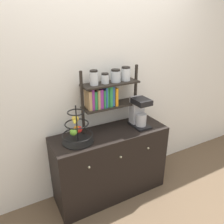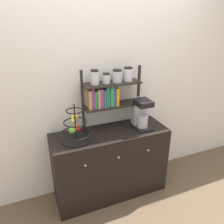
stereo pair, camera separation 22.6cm
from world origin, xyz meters
TOP-DOWN VIEW (x-y plane):
  - ground_plane at (0.00, 0.00)m, footprint 12.00×12.00m
  - wall_back at (0.00, 0.49)m, footprint 7.00×0.05m
  - sideboard at (0.00, 0.22)m, footprint 1.27×0.46m
  - coffee_maker at (0.37, 0.23)m, footprint 0.17×0.25m
  - fruit_stand at (-0.37, 0.22)m, footprint 0.31×0.31m
  - shelf_hutch at (0.03, 0.35)m, footprint 0.67×0.20m

SIDE VIEW (x-z plane):
  - ground_plane at x=0.00m, z-range 0.00..0.00m
  - sideboard at x=0.00m, z-range 0.00..0.81m
  - fruit_stand at x=-0.37m, z-range 0.74..1.12m
  - coffee_maker at x=0.37m, z-range 0.81..1.14m
  - shelf_hutch at x=0.03m, z-range 0.89..1.56m
  - wall_back at x=0.00m, z-range 0.00..2.60m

